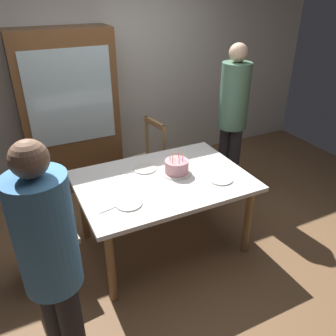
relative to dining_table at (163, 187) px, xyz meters
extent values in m
plane|color=brown|center=(0.00, 0.00, -0.66)|extent=(6.40, 6.40, 0.00)
cube|color=beige|center=(0.00, 1.85, 0.64)|extent=(6.40, 0.10, 2.60)
cube|color=white|center=(0.00, 0.00, 0.06)|extent=(1.53, 1.08, 0.04)
cylinder|color=#9E7042|center=(-0.66, -0.44, -0.31)|extent=(0.07, 0.07, 0.71)
cylinder|color=#9E7042|center=(0.66, -0.44, -0.31)|extent=(0.07, 0.07, 0.71)
cylinder|color=#9E7042|center=(-0.66, 0.44, -0.31)|extent=(0.07, 0.07, 0.71)
cylinder|color=#9E7042|center=(0.66, 0.44, -0.31)|extent=(0.07, 0.07, 0.71)
cylinder|color=silver|center=(0.16, 0.04, 0.09)|extent=(0.28, 0.28, 0.01)
cylinder|color=#D18C93|center=(0.16, 0.04, 0.16)|extent=(0.22, 0.22, 0.12)
cylinder|color=#D872CC|center=(0.22, 0.04, 0.24)|extent=(0.01, 0.01, 0.05)
sphere|color=#FFC64C|center=(0.22, 0.04, 0.28)|extent=(0.01, 0.01, 0.01)
cylinder|color=#E54C4C|center=(0.20, 0.09, 0.24)|extent=(0.01, 0.01, 0.05)
sphere|color=#FFC64C|center=(0.20, 0.09, 0.28)|extent=(0.01, 0.01, 0.01)
cylinder|color=#E54C4C|center=(0.15, 0.10, 0.24)|extent=(0.01, 0.01, 0.05)
sphere|color=#FFC64C|center=(0.15, 0.10, 0.28)|extent=(0.01, 0.01, 0.01)
cylinder|color=#4C7FE5|center=(0.10, 0.07, 0.24)|extent=(0.01, 0.01, 0.05)
sphere|color=#FFC64C|center=(0.10, 0.07, 0.28)|extent=(0.01, 0.01, 0.01)
cylinder|color=#F2994C|center=(0.10, 0.02, 0.24)|extent=(0.01, 0.01, 0.05)
sphere|color=#FFC64C|center=(0.10, 0.02, 0.28)|extent=(0.01, 0.01, 0.01)
cylinder|color=#E54C4C|center=(0.15, -0.02, 0.24)|extent=(0.01, 0.01, 0.05)
sphere|color=#FFC64C|center=(0.15, -0.02, 0.28)|extent=(0.01, 0.01, 0.01)
cylinder|color=#D872CC|center=(0.20, 0.00, 0.24)|extent=(0.01, 0.01, 0.05)
sphere|color=#FFC64C|center=(0.20, 0.00, 0.28)|extent=(0.01, 0.01, 0.01)
cylinder|color=silver|center=(-0.42, -0.24, 0.09)|extent=(0.22, 0.22, 0.01)
cylinder|color=silver|center=(-0.08, 0.24, 0.09)|extent=(0.22, 0.22, 0.01)
cylinder|color=silver|center=(0.46, -0.24, 0.09)|extent=(0.22, 0.22, 0.01)
cube|color=silver|center=(-0.58, -0.24, 0.09)|extent=(0.18, 0.05, 0.01)
cube|color=silver|center=(-0.24, 0.24, 0.09)|extent=(0.18, 0.04, 0.01)
cube|color=tan|center=(0.13, 0.86, -0.21)|extent=(0.51, 0.51, 0.05)
cylinder|color=#9E7042|center=(-0.07, 1.00, -0.45)|extent=(0.04, 0.04, 0.42)
cylinder|color=#9E7042|center=(-0.01, 0.66, -0.45)|extent=(0.04, 0.04, 0.42)
cylinder|color=#9E7042|center=(0.27, 1.05, -0.45)|extent=(0.04, 0.04, 0.42)
cylinder|color=#9E7042|center=(0.32, 0.72, -0.45)|extent=(0.04, 0.04, 0.42)
cylinder|color=#9E7042|center=(0.29, 1.07, 0.04)|extent=(0.04, 0.04, 0.50)
cylinder|color=#9E7042|center=(0.35, 0.71, 0.04)|extent=(0.04, 0.04, 0.50)
cube|color=#9E7042|center=(0.32, 0.89, 0.26)|extent=(0.10, 0.40, 0.06)
cube|color=tan|center=(-1.06, 0.04, -0.21)|extent=(0.49, 0.49, 0.05)
cylinder|color=#9E7042|center=(-0.88, -0.11, -0.45)|extent=(0.04, 0.04, 0.42)
cylinder|color=#9E7042|center=(-0.91, 0.23, -0.45)|extent=(0.04, 0.04, 0.42)
cylinder|color=#9E7042|center=(-1.21, -0.15, -0.45)|extent=(0.04, 0.04, 0.42)
cylinder|color=#9E7042|center=(-1.25, 0.19, -0.45)|extent=(0.04, 0.04, 0.42)
cube|color=tan|center=(-1.26, 0.02, 0.04)|extent=(0.09, 0.40, 0.50)
cylinder|color=#262328|center=(-1.06, -0.94, -0.25)|extent=(0.14, 0.14, 0.82)
cylinder|color=#262328|center=(-1.14, -0.84, -0.25)|extent=(0.14, 0.14, 0.82)
cylinder|color=#4C8CC6|center=(-1.10, -0.89, 0.50)|extent=(0.32, 0.32, 0.68)
sphere|color=#8C664C|center=(-1.10, -0.89, 0.94)|extent=(0.19, 0.19, 0.19)
cylinder|color=#262328|center=(1.10, 0.60, -0.23)|extent=(0.14, 0.14, 0.86)
cylinder|color=#262328|center=(1.15, 0.49, -0.23)|extent=(0.14, 0.14, 0.86)
cylinder|color=#4C7259|center=(1.13, 0.55, 0.56)|extent=(0.32, 0.32, 0.72)
sphere|color=#D8AD8C|center=(1.13, 0.55, 1.02)|extent=(0.20, 0.20, 0.20)
cube|color=brown|center=(-0.48, 1.56, 0.29)|extent=(1.10, 0.44, 1.90)
cube|color=silver|center=(-0.48, 1.34, 0.54)|extent=(0.94, 0.01, 1.04)
camera|label=1|loc=(-1.14, -2.44, 1.65)|focal=36.77mm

